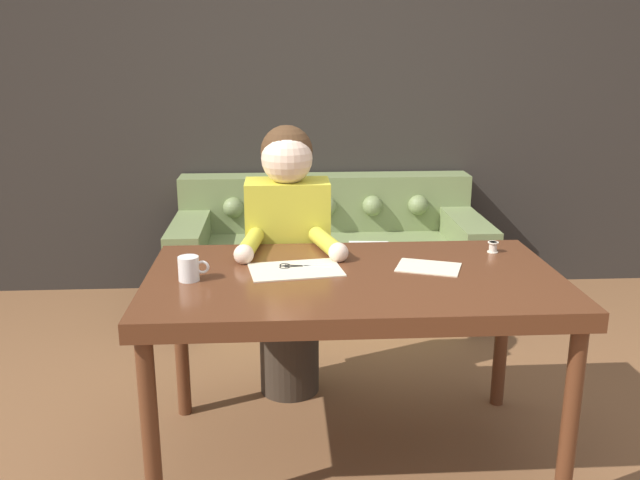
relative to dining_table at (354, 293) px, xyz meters
name	(u,v)px	position (x,y,z in m)	size (l,w,h in m)	color
ground_plane	(371,450)	(0.08, 0.02, -0.70)	(16.00, 16.00, 0.00)	brown
wall_back	(333,94)	(0.08, 2.08, 0.60)	(8.00, 0.06, 2.60)	#2D2823
dining_table	(354,293)	(0.00, 0.00, 0.00)	(1.55, 0.86, 0.77)	#562D19
couch	(328,263)	(0.02, 1.63, -0.41)	(1.87, 0.89, 0.80)	olive
person	(288,259)	(-0.24, 0.55, -0.04)	(0.45, 0.58, 1.27)	#33281E
pattern_paper_main	(296,270)	(-0.22, 0.07, 0.07)	(0.38, 0.27, 0.00)	beige
pattern_paper_offcut	(428,267)	(0.30, 0.06, 0.07)	(0.28, 0.24, 0.00)	beige
scissors	(296,266)	(-0.22, 0.10, 0.07)	(0.21, 0.07, 0.01)	silver
mug	(189,269)	(-0.61, -0.03, 0.12)	(0.11, 0.08, 0.09)	silver
thread_spool	(493,247)	(0.61, 0.25, 0.09)	(0.04, 0.04, 0.05)	beige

